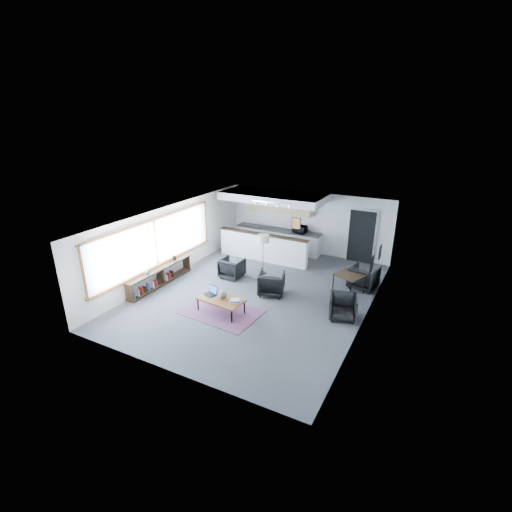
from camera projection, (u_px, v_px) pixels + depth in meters
The scene contains 21 objects.
room at pixel (258, 257), 11.89m from camera, with size 7.02×9.02×2.62m.
window at pixel (156, 244), 12.59m from camera, with size 0.10×5.95×1.66m.
console at pixel (160, 277), 12.81m from camera, with size 0.35×3.00×0.80m.
kitchenette at pixel (274, 222), 15.44m from camera, with size 4.20×1.96×2.60m.
doorway at pixel (361, 236), 14.61m from camera, with size 1.10×0.12×2.15m.
track_light at pixel (272, 203), 13.51m from camera, with size 1.60×0.07×0.15m.
wall_art_lower at pixel (372, 265), 10.62m from camera, with size 0.03×0.38×0.48m.
wall_art_upper at pixel (380, 252), 11.71m from camera, with size 0.03×0.34×0.44m.
kilim_rug at pixel (221, 312), 11.18m from camera, with size 2.40×1.71×0.01m.
coffee_table at pixel (221, 300), 11.03m from camera, with size 1.44×0.87×0.45m.
laptop at pixel (212, 292), 11.27m from camera, with size 0.45×0.41×0.26m.
ceramic_pot at pixel (223, 294), 11.00m from camera, with size 0.26×0.26×0.26m.
book_stack at pixel (235, 301), 10.80m from camera, with size 0.39×0.35×0.10m.
coaster at pixel (220, 302), 10.82m from camera, with size 0.10×0.10×0.01m.
armchair_left at pixel (232, 267), 13.42m from camera, with size 0.77×0.72×0.79m, color black.
armchair_right at pixel (271, 282), 12.16m from camera, with size 0.81×0.76×0.83m, color black.
floor_lamp at pixel (263, 240), 13.42m from camera, with size 0.44×0.44×1.50m.
dining_table at pixel (350, 276), 12.13m from camera, with size 1.07×1.07×0.69m.
dining_chair_near at pixel (343, 308), 10.74m from camera, with size 0.66×0.62×0.68m, color black.
dining_chair_far at pixel (364, 278), 12.59m from camera, with size 0.72×0.67×0.74m, color black.
microwave at pixel (300, 228), 15.46m from camera, with size 0.54×0.30×0.37m, color black.
Camera 1 is at (5.10, -9.83, 5.61)m, focal length 26.00 mm.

